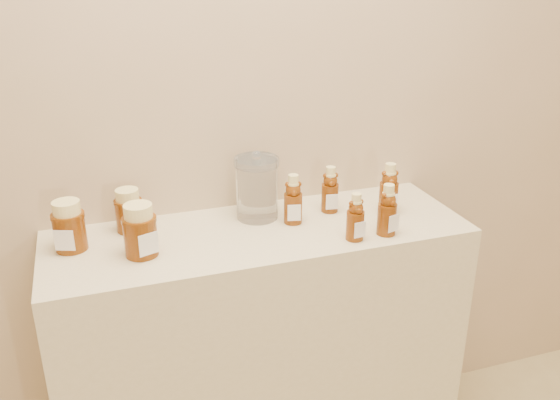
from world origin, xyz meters
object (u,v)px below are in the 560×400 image
object	(u,v)px
honey_jar_left	(69,226)
glass_canister	(257,186)
bear_bottle_back_left	(293,196)
bear_bottle_front_left	(356,214)
display_table	(262,360)

from	to	relation	value
honey_jar_left	glass_canister	size ratio (longest dim) A/B	0.68
bear_bottle_back_left	bear_bottle_front_left	bearing A→B (deg)	-38.67
display_table	bear_bottle_back_left	xyz separation A→B (m)	(0.11, 0.02, 0.53)
bear_bottle_front_left	glass_canister	bearing A→B (deg)	126.08
display_table	bear_bottle_back_left	distance (m)	0.54
bear_bottle_back_left	honey_jar_left	xyz separation A→B (m)	(-0.62, 0.03, -0.01)
display_table	bear_bottle_back_left	world-z (taller)	bear_bottle_back_left
bear_bottle_front_left	glass_canister	xyz separation A→B (m)	(-0.21, 0.23, 0.02)
glass_canister	honey_jar_left	bearing A→B (deg)	-175.52
display_table	bear_bottle_front_left	distance (m)	0.59
bear_bottle_back_left	glass_canister	size ratio (longest dim) A/B	0.83
bear_bottle_front_left	honey_jar_left	distance (m)	0.76
honey_jar_left	glass_canister	distance (m)	0.53
bear_bottle_front_left	honey_jar_left	world-z (taller)	bear_bottle_front_left
bear_bottle_back_left	display_table	bearing A→B (deg)	-154.32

